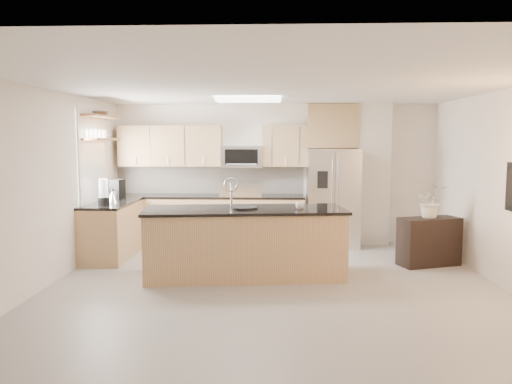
{
  "coord_description": "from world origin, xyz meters",
  "views": [
    {
      "loc": [
        0.02,
        -6.19,
        1.94
      ],
      "look_at": [
        -0.27,
        1.3,
        1.16
      ],
      "focal_mm": 35.0,
      "sensor_mm": 36.0,
      "label": 1
    }
  ],
  "objects_px": {
    "microwave": "(242,157)",
    "blender": "(104,194)",
    "range": "(242,219)",
    "flower_vase": "(431,193)",
    "credenza": "(429,241)",
    "platter": "(244,207)",
    "kettle": "(112,197)",
    "cup": "(300,206)",
    "coffee_maker": "(118,190)",
    "island": "(245,242)",
    "refrigerator": "(332,198)",
    "bowl": "(101,113)"
  },
  "relations": [
    {
      "from": "microwave",
      "to": "blender",
      "type": "relative_size",
      "value": 1.84
    },
    {
      "from": "range",
      "to": "microwave",
      "type": "height_order",
      "value": "microwave"
    },
    {
      "from": "range",
      "to": "flower_vase",
      "type": "relative_size",
      "value": 1.49
    },
    {
      "from": "credenza",
      "to": "platter",
      "type": "distance_m",
      "value": 2.98
    },
    {
      "from": "platter",
      "to": "flower_vase",
      "type": "distance_m",
      "value": 2.93
    },
    {
      "from": "platter",
      "to": "kettle",
      "type": "height_order",
      "value": "kettle"
    },
    {
      "from": "range",
      "to": "platter",
      "type": "relative_size",
      "value": 2.79
    },
    {
      "from": "cup",
      "to": "coffee_maker",
      "type": "distance_m",
      "value": 3.4
    },
    {
      "from": "kettle",
      "to": "island",
      "type": "bearing_deg",
      "value": -23.5
    },
    {
      "from": "platter",
      "to": "kettle",
      "type": "bearing_deg",
      "value": 156.81
    },
    {
      "from": "blender",
      "to": "kettle",
      "type": "relative_size",
      "value": 1.79
    },
    {
      "from": "flower_vase",
      "to": "refrigerator",
      "type": "bearing_deg",
      "value": 134.84
    },
    {
      "from": "platter",
      "to": "bowl",
      "type": "distance_m",
      "value": 3.03
    },
    {
      "from": "refrigerator",
      "to": "cup",
      "type": "distance_m",
      "value": 2.24
    },
    {
      "from": "blender",
      "to": "bowl",
      "type": "xyz_separation_m",
      "value": [
        -0.18,
        0.51,
        1.28
      ]
    },
    {
      "from": "range",
      "to": "kettle",
      "type": "relative_size",
      "value": 4.95
    },
    {
      "from": "microwave",
      "to": "coffee_maker",
      "type": "bearing_deg",
      "value": -159.01
    },
    {
      "from": "cup",
      "to": "flower_vase",
      "type": "height_order",
      "value": "flower_vase"
    },
    {
      "from": "blender",
      "to": "island",
      "type": "bearing_deg",
      "value": -17.14
    },
    {
      "from": "platter",
      "to": "coffee_maker",
      "type": "height_order",
      "value": "coffee_maker"
    },
    {
      "from": "platter",
      "to": "cup",
      "type": "bearing_deg",
      "value": -4.57
    },
    {
      "from": "refrigerator",
      "to": "bowl",
      "type": "distance_m",
      "value": 4.28
    },
    {
      "from": "kettle",
      "to": "bowl",
      "type": "height_order",
      "value": "bowl"
    },
    {
      "from": "coffee_maker",
      "to": "bowl",
      "type": "distance_m",
      "value": 1.33
    },
    {
      "from": "refrigerator",
      "to": "island",
      "type": "relative_size",
      "value": 0.61
    },
    {
      "from": "refrigerator",
      "to": "kettle",
      "type": "distance_m",
      "value": 3.85
    },
    {
      "from": "bowl",
      "to": "flower_vase",
      "type": "height_order",
      "value": "bowl"
    },
    {
      "from": "coffee_maker",
      "to": "blender",
      "type": "bearing_deg",
      "value": -88.49
    },
    {
      "from": "range",
      "to": "kettle",
      "type": "distance_m",
      "value": 2.4
    },
    {
      "from": "cup",
      "to": "blender",
      "type": "xyz_separation_m",
      "value": [
        -3.04,
        0.74,
        0.08
      ]
    },
    {
      "from": "platter",
      "to": "blender",
      "type": "height_order",
      "value": "blender"
    },
    {
      "from": "credenza",
      "to": "kettle",
      "type": "bearing_deg",
      "value": 157.85
    },
    {
      "from": "cup",
      "to": "credenza",
      "type": "bearing_deg",
      "value": 20.51
    },
    {
      "from": "bowl",
      "to": "refrigerator",
      "type": "bearing_deg",
      "value": 12.67
    },
    {
      "from": "coffee_maker",
      "to": "bowl",
      "type": "bearing_deg",
      "value": -122.26
    },
    {
      "from": "microwave",
      "to": "credenza",
      "type": "distance_m",
      "value": 3.6
    },
    {
      "from": "range",
      "to": "coffee_maker",
      "type": "xyz_separation_m",
      "value": [
        -2.09,
        -0.68,
        0.61
      ]
    },
    {
      "from": "kettle",
      "to": "coffee_maker",
      "type": "distance_m",
      "value": 0.5
    },
    {
      "from": "microwave",
      "to": "cup",
      "type": "bearing_deg",
      "value": -67.26
    },
    {
      "from": "cup",
      "to": "blender",
      "type": "height_order",
      "value": "blender"
    },
    {
      "from": "microwave",
      "to": "cup",
      "type": "distance_m",
      "value": 2.57
    },
    {
      "from": "cup",
      "to": "bowl",
      "type": "distance_m",
      "value": 3.71
    },
    {
      "from": "credenza",
      "to": "blender",
      "type": "relative_size",
      "value": 2.26
    },
    {
      "from": "coffee_maker",
      "to": "credenza",
      "type": "bearing_deg",
      "value": -8.17
    },
    {
      "from": "coffee_maker",
      "to": "kettle",
      "type": "bearing_deg",
      "value": -81.9
    },
    {
      "from": "range",
      "to": "bowl",
      "type": "bearing_deg",
      "value": -157.65
    },
    {
      "from": "credenza",
      "to": "coffee_maker",
      "type": "distance_m",
      "value": 5.2
    },
    {
      "from": "credenza",
      "to": "kettle",
      "type": "distance_m",
      "value": 5.08
    },
    {
      "from": "credenza",
      "to": "blender",
      "type": "distance_m",
      "value": 5.13
    },
    {
      "from": "refrigerator",
      "to": "coffee_maker",
      "type": "relative_size",
      "value": 5.21
    }
  ]
}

